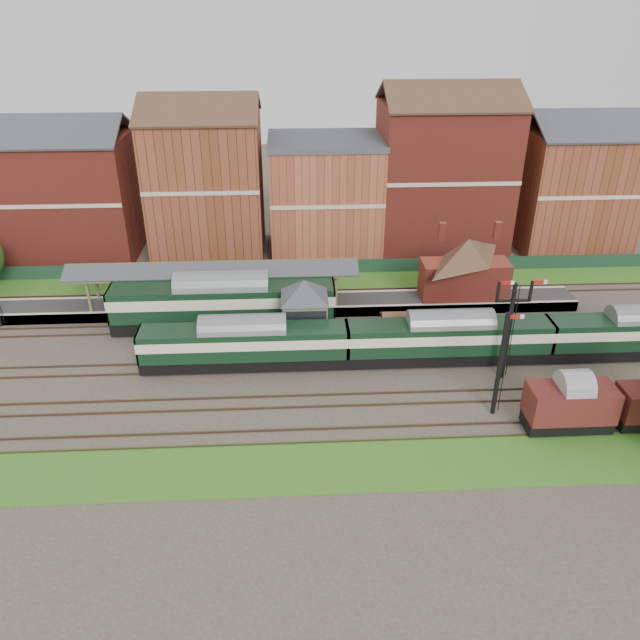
{
  "coord_description": "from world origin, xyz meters",
  "views": [
    {
      "loc": [
        -4.13,
        -42.21,
        26.68
      ],
      "look_at": [
        -1.8,
        2.0,
        3.0
      ],
      "focal_mm": 35.0,
      "sensor_mm": 36.0,
      "label": 1
    }
  ],
  "objects_px": {
    "platform_railcar": "(223,302)",
    "goods_van_a": "(570,404)",
    "signal_box": "(305,311)",
    "dmu_train": "(449,338)",
    "semaphore_bracket": "(510,325)"
  },
  "relations": [
    {
      "from": "semaphore_bracket",
      "to": "goods_van_a",
      "type": "relative_size",
      "value": 1.42
    },
    {
      "from": "dmu_train",
      "to": "goods_van_a",
      "type": "distance_m",
      "value": 10.89
    },
    {
      "from": "semaphore_bracket",
      "to": "signal_box",
      "type": "bearing_deg",
      "value": 159.08
    },
    {
      "from": "platform_railcar",
      "to": "semaphore_bracket",
      "type": "bearing_deg",
      "value": -22.23
    },
    {
      "from": "platform_railcar",
      "to": "goods_van_a",
      "type": "height_order",
      "value": "platform_railcar"
    },
    {
      "from": "signal_box",
      "to": "dmu_train",
      "type": "relative_size",
      "value": 0.12
    },
    {
      "from": "semaphore_bracket",
      "to": "platform_railcar",
      "type": "relative_size",
      "value": 0.42
    },
    {
      "from": "semaphore_bracket",
      "to": "goods_van_a",
      "type": "height_order",
      "value": "semaphore_bracket"
    },
    {
      "from": "semaphore_bracket",
      "to": "dmu_train",
      "type": "relative_size",
      "value": 0.17
    },
    {
      "from": "signal_box",
      "to": "goods_van_a",
      "type": "height_order",
      "value": "signal_box"
    },
    {
      "from": "dmu_train",
      "to": "goods_van_a",
      "type": "xyz_separation_m",
      "value": [
        6.13,
        -9.0,
        -0.2
      ]
    },
    {
      "from": "semaphore_bracket",
      "to": "platform_railcar",
      "type": "height_order",
      "value": "semaphore_bracket"
    },
    {
      "from": "platform_railcar",
      "to": "goods_van_a",
      "type": "distance_m",
      "value": 28.92
    },
    {
      "from": "dmu_train",
      "to": "platform_railcar",
      "type": "height_order",
      "value": "platform_railcar"
    },
    {
      "from": "signal_box",
      "to": "dmu_train",
      "type": "bearing_deg",
      "value": -16.05
    }
  ]
}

